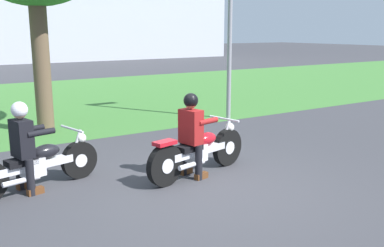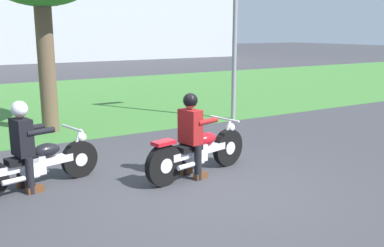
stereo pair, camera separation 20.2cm
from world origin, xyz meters
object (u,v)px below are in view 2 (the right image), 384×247
(motorcycle_follow, at_px, (36,164))
(rider_follow, at_px, (23,139))
(motorcycle_lead, at_px, (198,152))
(rider_lead, at_px, (191,129))

(motorcycle_follow, xyz_separation_m, rider_follow, (-0.16, -0.03, 0.43))
(rider_follow, bearing_deg, motorcycle_follow, -0.87)
(motorcycle_follow, relative_size, rider_follow, 1.50)
(motorcycle_lead, distance_m, rider_follow, 2.76)
(motorcycle_follow, bearing_deg, rider_lead, -31.86)
(rider_lead, height_order, rider_follow, rider_lead)
(motorcycle_lead, relative_size, motorcycle_follow, 1.03)
(rider_lead, relative_size, rider_follow, 1.02)
(motorcycle_lead, height_order, rider_lead, rider_lead)
(motorcycle_follow, bearing_deg, rider_follow, 179.13)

